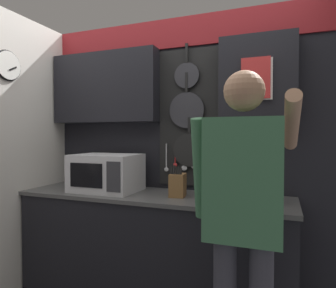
% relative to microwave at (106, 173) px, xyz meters
% --- Properties ---
extents(base_cabinet_counter, '(2.14, 0.58, 0.89)m').
position_rel_microwave_xyz_m(base_cabinet_counter, '(0.40, 0.01, -0.60)').
color(base_cabinet_counter, black).
rests_on(base_cabinet_counter, ground_plane).
extents(back_wall_unit, '(2.71, 0.23, 2.34)m').
position_rel_microwave_xyz_m(back_wall_unit, '(0.38, 0.27, 0.39)').
color(back_wall_unit, black).
rests_on(back_wall_unit, ground_plane).
extents(side_wall, '(0.07, 1.60, 2.34)m').
position_rel_microwave_xyz_m(side_wall, '(-0.69, -0.41, 0.14)').
color(side_wall, silver).
rests_on(side_wall, ground_plane).
extents(microwave, '(0.53, 0.40, 0.30)m').
position_rel_microwave_xyz_m(microwave, '(0.00, 0.00, 0.00)').
color(microwave, silver).
rests_on(microwave, base_cabinet_counter).
extents(knife_block, '(0.13, 0.16, 0.24)m').
position_rel_microwave_xyz_m(knife_block, '(0.62, 0.00, -0.06)').
color(knife_block, brown).
rests_on(knife_block, base_cabinet_counter).
extents(utensil_crock, '(0.12, 0.12, 0.35)m').
position_rel_microwave_xyz_m(utensil_crock, '(1.28, 0.00, -0.07)').
color(utensil_crock, white).
rests_on(utensil_crock, base_cabinet_counter).
extents(person, '(0.54, 0.62, 1.68)m').
position_rel_microwave_xyz_m(person, '(1.17, -0.57, -0.04)').
color(person, '#383842').
rests_on(person, ground_plane).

